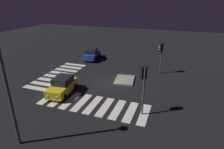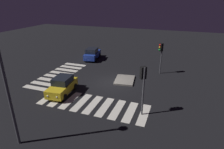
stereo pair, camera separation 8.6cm
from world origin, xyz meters
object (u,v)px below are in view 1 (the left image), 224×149
(traffic_island, at_px, (125,80))
(traffic_light_west, at_px, (161,51))
(car_blue, at_px, (92,54))
(traffic_light_north, at_px, (143,79))
(street_lamp, at_px, (2,64))
(car_yellow, at_px, (62,86))

(traffic_island, relative_size, traffic_light_west, 0.80)
(car_blue, xyz_separation_m, traffic_light_west, (2.62, 10.44, 2.08))
(traffic_island, height_order, car_blue, car_blue)
(traffic_light_west, bearing_deg, car_blue, -59.34)
(traffic_light_west, xyz_separation_m, traffic_light_north, (9.58, -0.27, 0.17))
(car_blue, relative_size, traffic_light_west, 1.09)
(traffic_island, relative_size, street_lamp, 0.38)
(traffic_light_west, relative_size, traffic_light_north, 0.95)
(street_lamp, bearing_deg, traffic_island, 163.11)
(car_blue, height_order, street_lamp, street_lamp)
(traffic_island, distance_m, traffic_light_west, 5.73)
(car_blue, relative_size, car_yellow, 1.04)
(street_lamp, bearing_deg, car_blue, -169.60)
(car_yellow, bearing_deg, traffic_island, 129.29)
(traffic_light_north, bearing_deg, car_yellow, 42.48)
(car_blue, distance_m, traffic_light_north, 16.04)
(traffic_light_west, bearing_deg, car_yellow, 0.88)
(traffic_island, relative_size, car_yellow, 0.76)
(car_blue, relative_size, street_lamp, 0.51)
(traffic_light_west, height_order, traffic_light_north, traffic_light_north)
(car_yellow, relative_size, traffic_light_north, 0.99)
(traffic_island, xyz_separation_m, traffic_light_west, (-3.61, 3.42, 2.85))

